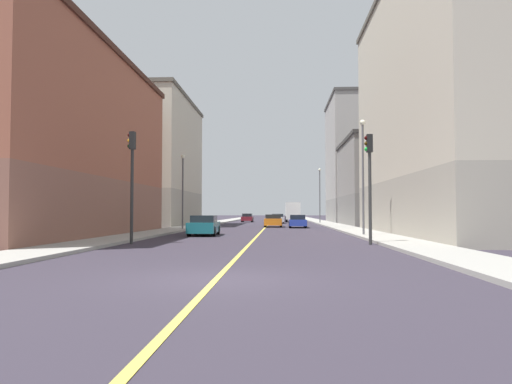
{
  "coord_description": "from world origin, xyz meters",
  "views": [
    {
      "loc": [
        1.55,
        -11.38,
        1.64
      ],
      "look_at": [
        -0.36,
        25.85,
        3.2
      ],
      "focal_mm": 33.02,
      "sensor_mm": 36.0,
      "label": 1
    }
  ],
  "objects_px": {
    "street_lamp_left_near": "(363,165)",
    "street_lamp_left_far": "(320,190)",
    "building_right_midblock": "(151,162)",
    "box_truck": "(293,212)",
    "traffic_light_left_near": "(369,172)",
    "car_silver": "(278,219)",
    "car_maroon": "(247,218)",
    "building_left_mid": "(384,182)",
    "building_left_far": "(360,160)",
    "building_right_corner": "(48,142)",
    "building_left_near": "(455,104)",
    "car_blue": "(298,221)",
    "car_teal": "(204,225)",
    "street_lamp_right_near": "(183,183)",
    "car_orange": "(273,221)",
    "traffic_light_right_near": "(132,171)"
  },
  "relations": [
    {
      "from": "building_left_far",
      "to": "building_right_corner",
      "type": "bearing_deg",
      "value": -123.28
    },
    {
      "from": "car_maroon",
      "to": "car_silver",
      "type": "bearing_deg",
      "value": -57.49
    },
    {
      "from": "building_left_near",
      "to": "car_blue",
      "type": "xyz_separation_m",
      "value": [
        -10.36,
        15.52,
        -8.51
      ]
    },
    {
      "from": "building_left_near",
      "to": "building_right_midblock",
      "type": "bearing_deg",
      "value": 141.79
    },
    {
      "from": "traffic_light_left_near",
      "to": "car_blue",
      "type": "relative_size",
      "value": 1.2
    },
    {
      "from": "car_silver",
      "to": "car_maroon",
      "type": "relative_size",
      "value": 1.12
    },
    {
      "from": "building_left_near",
      "to": "car_teal",
      "type": "distance_m",
      "value": 19.35
    },
    {
      "from": "building_left_far",
      "to": "street_lamp_right_near",
      "type": "height_order",
      "value": "building_left_far"
    },
    {
      "from": "street_lamp_left_near",
      "to": "box_truck",
      "type": "height_order",
      "value": "street_lamp_left_near"
    },
    {
      "from": "building_left_mid",
      "to": "building_left_near",
      "type": "bearing_deg",
      "value": -90.0
    },
    {
      "from": "building_left_far",
      "to": "street_lamp_left_near",
      "type": "height_order",
      "value": "building_left_far"
    },
    {
      "from": "building_left_mid",
      "to": "building_right_corner",
      "type": "distance_m",
      "value": 37.51
    },
    {
      "from": "street_lamp_left_far",
      "to": "box_truck",
      "type": "height_order",
      "value": "street_lamp_left_far"
    },
    {
      "from": "building_left_mid",
      "to": "car_teal",
      "type": "relative_size",
      "value": 3.25
    },
    {
      "from": "building_right_corner",
      "to": "street_lamp_left_far",
      "type": "xyz_separation_m",
      "value": [
        20.71,
        35.22,
        -1.54
      ]
    },
    {
      "from": "building_left_far",
      "to": "street_lamp_right_near",
      "type": "bearing_deg",
      "value": -124.0
    },
    {
      "from": "building_left_far",
      "to": "car_orange",
      "type": "distance_m",
      "value": 26.22
    },
    {
      "from": "car_blue",
      "to": "car_teal",
      "type": "xyz_separation_m",
      "value": [
        -7.03,
        -16.26,
        0.05
      ]
    },
    {
      "from": "traffic_light_right_near",
      "to": "car_teal",
      "type": "xyz_separation_m",
      "value": [
        2.34,
        8.65,
        -3.05
      ]
    },
    {
      "from": "street_lamp_left_near",
      "to": "building_right_midblock",
      "type": "bearing_deg",
      "value": 131.6
    },
    {
      "from": "traffic_light_left_near",
      "to": "car_maroon",
      "type": "xyz_separation_m",
      "value": [
        -9.66,
        50.85,
        -2.94
      ]
    },
    {
      "from": "street_lamp_right_near",
      "to": "car_orange",
      "type": "distance_m",
      "value": 12.88
    },
    {
      "from": "building_left_near",
      "to": "building_right_midblock",
      "type": "distance_m",
      "value": 34.89
    },
    {
      "from": "car_teal",
      "to": "car_silver",
      "type": "bearing_deg",
      "value": 81.93
    },
    {
      "from": "street_lamp_right_near",
      "to": "car_silver",
      "type": "bearing_deg",
      "value": 72.39
    },
    {
      "from": "building_left_far",
      "to": "car_maroon",
      "type": "xyz_separation_m",
      "value": [
        -17.35,
        2.83,
        -8.74
      ]
    },
    {
      "from": "car_orange",
      "to": "box_truck",
      "type": "distance_m",
      "value": 24.43
    },
    {
      "from": "building_right_midblock",
      "to": "car_blue",
      "type": "bearing_deg",
      "value": -19.53
    },
    {
      "from": "building_left_mid",
      "to": "street_lamp_left_near",
      "type": "distance_m",
      "value": 25.2
    },
    {
      "from": "box_truck",
      "to": "traffic_light_left_near",
      "type": "bearing_deg",
      "value": -87.24
    },
    {
      "from": "building_left_near",
      "to": "building_left_far",
      "type": "bearing_deg",
      "value": 90.0
    },
    {
      "from": "traffic_light_right_near",
      "to": "car_teal",
      "type": "relative_size",
      "value": 1.25
    },
    {
      "from": "car_orange",
      "to": "car_silver",
      "type": "bearing_deg",
      "value": 88.59
    },
    {
      "from": "street_lamp_left_near",
      "to": "street_lamp_left_far",
      "type": "height_order",
      "value": "street_lamp_left_near"
    },
    {
      "from": "building_left_far",
      "to": "street_lamp_left_far",
      "type": "relative_size",
      "value": 2.51
    },
    {
      "from": "street_lamp_left_far",
      "to": "car_silver",
      "type": "xyz_separation_m",
      "value": [
        -5.82,
        1.7,
        -3.99
      ]
    },
    {
      "from": "building_right_corner",
      "to": "street_lamp_left_near",
      "type": "distance_m",
      "value": 20.81
    },
    {
      "from": "car_orange",
      "to": "car_maroon",
      "type": "bearing_deg",
      "value": 100.57
    },
    {
      "from": "building_left_mid",
      "to": "car_maroon",
      "type": "height_order",
      "value": "building_left_mid"
    },
    {
      "from": "building_left_near",
      "to": "street_lamp_left_near",
      "type": "xyz_separation_m",
      "value": [
        -6.67,
        -1.77,
        -4.44
      ]
    },
    {
      "from": "building_left_near",
      "to": "car_silver",
      "type": "xyz_separation_m",
      "value": [
        -12.49,
        33.84,
        -8.49
      ]
    },
    {
      "from": "traffic_light_left_near",
      "to": "car_orange",
      "type": "xyz_separation_m",
      "value": [
        -5.2,
        26.92,
        -2.93
      ]
    },
    {
      "from": "traffic_light_right_near",
      "to": "car_blue",
      "type": "xyz_separation_m",
      "value": [
        9.37,
        24.9,
        -3.1
      ]
    },
    {
      "from": "street_lamp_right_near",
      "to": "box_truck",
      "type": "distance_m",
      "value": 35.57
    },
    {
      "from": "street_lamp_left_far",
      "to": "building_left_far",
      "type": "bearing_deg",
      "value": 44.25
    },
    {
      "from": "car_blue",
      "to": "car_maroon",
      "type": "xyz_separation_m",
      "value": [
        -6.99,
        25.95,
        0.02
      ]
    },
    {
      "from": "building_left_near",
      "to": "car_maroon",
      "type": "relative_size",
      "value": 6.15
    },
    {
      "from": "building_right_corner",
      "to": "street_lamp_left_near",
      "type": "xyz_separation_m",
      "value": [
        20.71,
        1.31,
        -1.47
      ]
    },
    {
      "from": "box_truck",
      "to": "car_maroon",
      "type": "bearing_deg",
      "value": -177.34
    },
    {
      "from": "building_left_far",
      "to": "building_right_midblock",
      "type": "bearing_deg",
      "value": -148.05
    }
  ]
}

